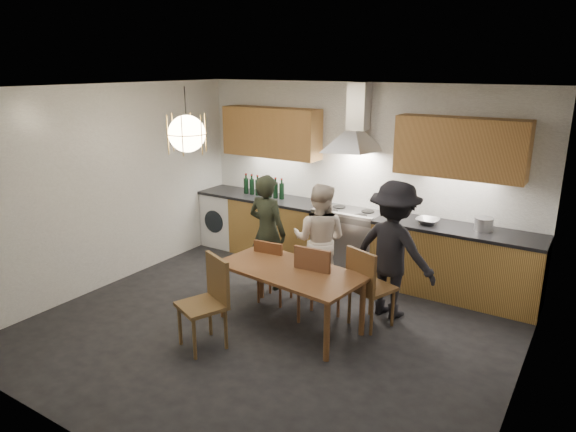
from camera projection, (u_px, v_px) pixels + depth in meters
The scene contains 17 objects.
ground at pixel (270, 328), 5.72m from camera, with size 5.00×5.00×0.00m, color black.
room_shell at pixel (268, 178), 5.23m from camera, with size 5.02×4.52×2.61m.
counter_run at pixel (350, 241), 7.16m from camera, with size 5.00×0.62×0.90m.
range_stove at pixel (348, 242), 7.17m from camera, with size 0.90×0.60×0.92m.
wall_fixtures at pixel (356, 138), 6.86m from camera, with size 4.30×0.54×1.10m.
pendant_lamp at pixel (187, 134), 5.56m from camera, with size 0.43×0.43×0.70m.
dining_table at pixel (290, 276), 5.61m from camera, with size 1.69×0.99×0.68m.
chair_back_left at pixel (272, 267), 6.19m from camera, with size 0.41×0.41×0.82m.
chair_back_mid at pixel (316, 279), 5.68m from camera, with size 0.45×0.45×0.93m.
chair_back_right at pixel (367, 283), 5.60m from camera, with size 0.54×0.54×0.93m.
chair_front at pixel (209, 296), 5.24m from camera, with size 0.56×0.56×0.96m.
person_left at pixel (267, 232), 6.60m from camera, with size 0.55×0.36×1.50m, color black.
person_mid at pixel (319, 240), 6.40m from camera, with size 0.70×0.54×1.44m, color beige.
person_right at pixel (393, 250), 5.82m from camera, with size 1.03×0.59×1.60m, color black.
mixing_bowl at pixel (428, 221), 6.43m from camera, with size 0.28×0.28×0.07m, color silver.
stock_pot at pixel (484, 224), 6.16m from camera, with size 0.21×0.21×0.15m, color #B8B8BB.
wine_bottles at pixel (263, 186), 7.76m from camera, with size 0.73×0.07×0.31m.
Camera 1 is at (2.92, -4.22, 2.82)m, focal length 32.00 mm.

